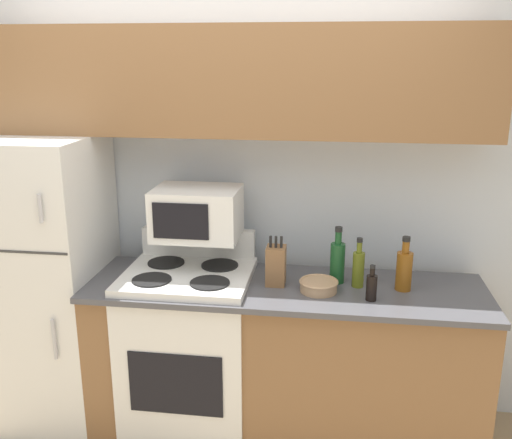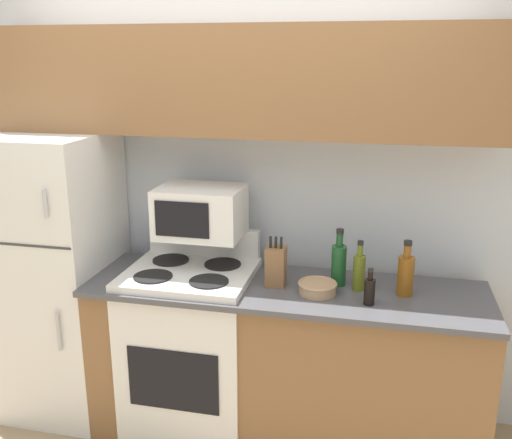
{
  "view_description": "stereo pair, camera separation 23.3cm",
  "coord_description": "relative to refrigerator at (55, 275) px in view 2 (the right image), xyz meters",
  "views": [
    {
      "loc": [
        0.56,
        -2.45,
        2.03
      ],
      "look_at": [
        0.18,
        0.26,
        1.24
      ],
      "focal_mm": 40.0,
      "sensor_mm": 36.0,
      "label": 1
    },
    {
      "loc": [
        0.78,
        -2.41,
        2.03
      ],
      "look_at": [
        0.18,
        0.26,
        1.24
      ],
      "focal_mm": 40.0,
      "sensor_mm": 36.0,
      "label": 2
    }
  ],
  "objects": [
    {
      "name": "lower_cabinets",
      "position": [
        1.35,
        -0.04,
        -0.37
      ],
      "size": [
        2.05,
        0.61,
        0.89
      ],
      "color": "brown",
      "rests_on": "ground_plane"
    },
    {
      "name": "bottle_wine_green",
      "position": [
        1.62,
        0.03,
        0.2
      ],
      "size": [
        0.08,
        0.08,
        0.3
      ],
      "color": "#194C23",
      "rests_on": "lower_cabinets"
    },
    {
      "name": "bottle_whiskey",
      "position": [
        1.95,
        -0.02,
        0.19
      ],
      "size": [
        0.08,
        0.08,
        0.28
      ],
      "color": "brown",
      "rests_on": "lower_cabinets"
    },
    {
      "name": "microwave",
      "position": [
        0.87,
        0.06,
        0.42
      ],
      "size": [
        0.45,
        0.34,
        0.27
      ],
      "color": "white",
      "rests_on": "stove"
    },
    {
      "name": "upper_cabinets",
      "position": [
        1.02,
        0.17,
        1.09
      ],
      "size": [
        2.71,
        0.31,
        0.55
      ],
      "color": "brown",
      "rests_on": "refrigerator"
    },
    {
      "name": "wall_back",
      "position": [
        1.02,
        0.36,
        0.46
      ],
      "size": [
        8.0,
        0.05,
        2.55
      ],
      "color": "silver",
      "rests_on": "ground_plane"
    },
    {
      "name": "bowl",
      "position": [
        1.53,
        -0.11,
        0.11
      ],
      "size": [
        0.2,
        0.2,
        0.06
      ],
      "color": "tan",
      "rests_on": "lower_cabinets"
    },
    {
      "name": "refrigerator",
      "position": [
        0.0,
        0.0,
        0.0
      ],
      "size": [
        0.66,
        0.67,
        1.63
      ],
      "color": "white",
      "rests_on": "ground_plane"
    },
    {
      "name": "stove",
      "position": [
        0.83,
        -0.05,
        -0.33
      ],
      "size": [
        0.67,
        0.6,
        1.09
      ],
      "color": "white",
      "rests_on": "ground_plane"
    },
    {
      "name": "bottle_olive_oil",
      "position": [
        1.72,
        -0.01,
        0.18
      ],
      "size": [
        0.06,
        0.06,
        0.26
      ],
      "color": "#5B6619",
      "rests_on": "lower_cabinets"
    },
    {
      "name": "bottle_soy_sauce",
      "position": [
        1.78,
        -0.18,
        0.15
      ],
      "size": [
        0.05,
        0.05,
        0.18
      ],
      "color": "black",
      "rests_on": "lower_cabinets"
    },
    {
      "name": "knife_block",
      "position": [
        1.3,
        -0.04,
        0.18
      ],
      "size": [
        0.1,
        0.11,
        0.26
      ],
      "color": "brown",
      "rests_on": "lower_cabinets"
    }
  ]
}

